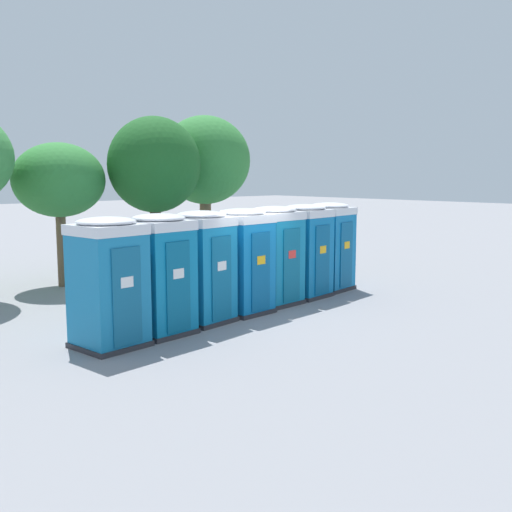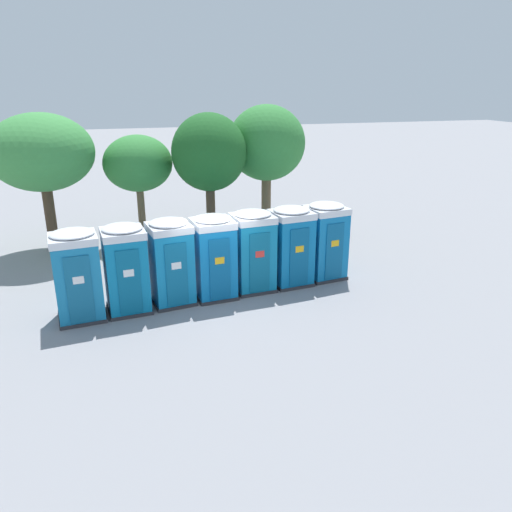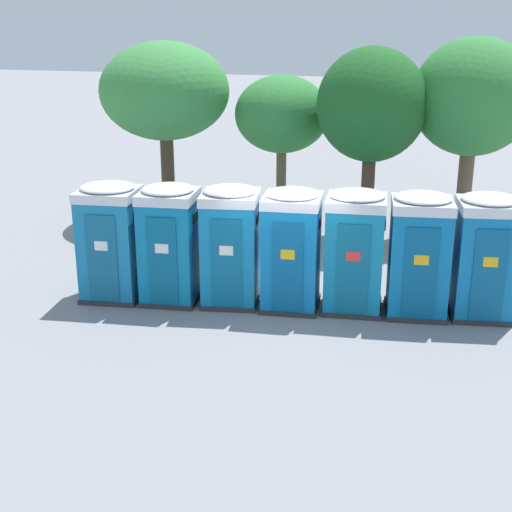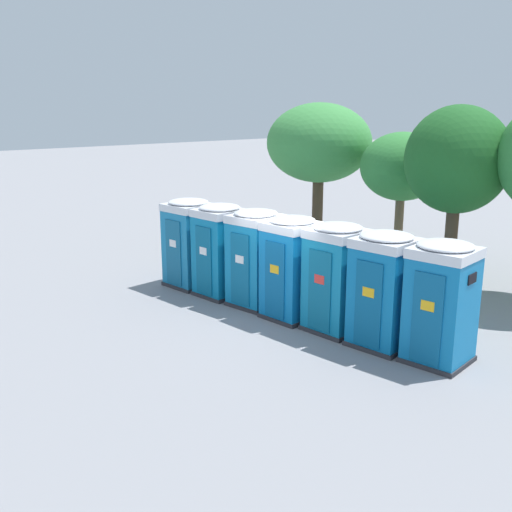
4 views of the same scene
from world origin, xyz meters
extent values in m
plane|color=gray|center=(0.00, 0.00, 0.00)|extent=(120.00, 120.00, 0.00)
cube|color=#2D2D33|center=(-3.84, -0.49, 0.05)|extent=(1.36, 1.33, 0.10)
cube|color=#1777AB|center=(-3.84, -0.49, 1.15)|extent=(1.29, 1.26, 2.10)
cube|color=#115C86|center=(-3.77, -1.07, 1.07)|extent=(0.64, 0.10, 1.85)
cube|color=white|center=(-3.77, -1.09, 1.35)|extent=(0.28, 0.04, 0.20)
cube|color=black|center=(-3.24, -0.42, 1.89)|extent=(0.06, 0.36, 0.20)
cube|color=silver|center=(-3.84, -0.49, 2.30)|extent=(1.33, 1.30, 0.20)
ellipsoid|color=silver|center=(-3.84, -0.49, 2.45)|extent=(1.27, 1.24, 0.18)
cube|color=#2D2D33|center=(-2.56, -0.33, 0.05)|extent=(1.28, 1.31, 0.10)
cube|color=#0C75AA|center=(-2.56, -0.33, 1.15)|extent=(1.22, 1.24, 2.10)
cube|color=#095B84|center=(-2.50, -0.91, 1.07)|extent=(0.61, 0.09, 1.85)
cube|color=white|center=(-2.50, -0.93, 1.35)|extent=(0.28, 0.04, 0.20)
cube|color=black|center=(-1.99, -0.28, 1.89)|extent=(0.06, 0.36, 0.20)
cube|color=silver|center=(-2.56, -0.33, 2.30)|extent=(1.26, 1.28, 0.20)
ellipsoid|color=silver|center=(-2.56, -0.33, 2.45)|extent=(1.20, 1.22, 0.18)
cube|color=#2D2D33|center=(-1.28, -0.12, 0.05)|extent=(1.35, 1.36, 0.10)
cube|color=#0F79B2|center=(-1.28, -0.12, 1.15)|extent=(1.28, 1.30, 2.10)
cube|color=#0C5E8B|center=(-1.20, -0.70, 1.07)|extent=(0.61, 0.12, 1.85)
cube|color=white|center=(-1.19, -0.72, 1.35)|extent=(0.28, 0.05, 0.20)
cube|color=black|center=(-0.72, -0.04, 1.89)|extent=(0.08, 0.36, 0.20)
cube|color=silver|center=(-1.28, -0.12, 2.30)|extent=(1.32, 1.34, 0.20)
ellipsoid|color=silver|center=(-1.28, -0.12, 2.45)|extent=(1.26, 1.27, 0.18)
cube|color=#2D2D33|center=(0.01, -0.04, 0.05)|extent=(1.28, 1.29, 0.10)
cube|color=#0D71B9|center=(0.01, -0.04, 1.15)|extent=(1.21, 1.23, 2.10)
cube|color=#0A5890|center=(0.06, -0.63, 1.07)|extent=(0.62, 0.08, 1.85)
cube|color=yellow|center=(0.06, -0.64, 1.35)|extent=(0.28, 0.03, 0.20)
cube|color=black|center=(0.58, 0.01, 1.89)|extent=(0.05, 0.36, 0.20)
cube|color=silver|center=(0.01, -0.04, 2.30)|extent=(1.25, 1.27, 0.20)
ellipsoid|color=silver|center=(0.01, -0.04, 2.45)|extent=(1.19, 1.21, 0.18)
cube|color=#2D2D33|center=(1.28, 0.18, 0.05)|extent=(1.30, 1.29, 0.10)
cube|color=#0F7AAB|center=(1.28, 0.18, 1.15)|extent=(1.24, 1.23, 2.10)
cube|color=#0C5F86|center=(1.32, -0.41, 1.07)|extent=(0.63, 0.08, 1.85)
cube|color=red|center=(1.33, -0.42, 1.35)|extent=(0.28, 0.03, 0.20)
cube|color=black|center=(1.86, 0.22, 1.89)|extent=(0.05, 0.36, 0.20)
cube|color=silver|center=(1.28, 0.18, 2.30)|extent=(1.28, 1.27, 0.20)
ellipsoid|color=silver|center=(1.28, 0.18, 2.45)|extent=(1.22, 1.20, 0.18)
cube|color=#2D2D33|center=(2.56, 0.29, 0.05)|extent=(1.35, 1.33, 0.10)
cube|color=#0C6DAD|center=(2.56, 0.29, 1.15)|extent=(1.29, 1.27, 2.10)
cube|color=#095587|center=(2.63, -0.29, 1.07)|extent=(0.64, 0.11, 1.85)
cube|color=yellow|center=(2.63, -0.30, 1.35)|extent=(0.28, 0.04, 0.20)
cube|color=black|center=(3.15, 0.37, 1.89)|extent=(0.07, 0.36, 0.20)
cube|color=silver|center=(2.56, 0.29, 2.30)|extent=(1.33, 1.31, 0.20)
ellipsoid|color=silver|center=(2.56, 0.29, 2.45)|extent=(1.26, 1.25, 0.18)
cube|color=#2D2D33|center=(3.83, 0.52, 0.05)|extent=(1.37, 1.36, 0.10)
cube|color=#0F70B0|center=(3.83, 0.52, 1.15)|extent=(1.30, 1.30, 2.10)
cube|color=#0B5789|center=(3.92, -0.06, 1.07)|extent=(0.63, 0.12, 1.85)
cube|color=yellow|center=(3.92, -0.08, 1.35)|extent=(0.28, 0.05, 0.20)
cube|color=black|center=(4.41, 0.60, 1.89)|extent=(0.08, 0.36, 0.20)
cube|color=silver|center=(3.83, 0.52, 2.30)|extent=(1.34, 1.34, 0.20)
ellipsoid|color=silver|center=(3.83, 0.52, 2.45)|extent=(1.28, 1.27, 0.18)
cylinder|color=brown|center=(-1.67, 6.27, 1.29)|extent=(0.29, 0.29, 2.58)
ellipsoid|color=#337F38|center=(-1.67, 6.27, 3.18)|extent=(2.68, 2.68, 2.19)
cylinder|color=#4C3826|center=(0.96, 5.21, 1.41)|extent=(0.36, 0.36, 2.83)
ellipsoid|color=#1E5B23|center=(0.96, 5.21, 3.65)|extent=(2.88, 2.88, 2.97)
cylinder|color=brown|center=(3.49, 5.91, 1.50)|extent=(0.40, 0.40, 3.00)
ellipsoid|color=#337F38|center=(3.49, 5.91, 3.84)|extent=(3.15, 3.15, 3.05)
camera|label=1|loc=(-9.40, -10.77, 3.33)|focal=42.00mm
camera|label=2|loc=(-2.68, -13.84, 6.20)|focal=35.00mm
camera|label=3|loc=(2.90, -13.71, 5.83)|focal=50.00mm
camera|label=4|loc=(10.31, -9.57, 5.15)|focal=42.00mm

